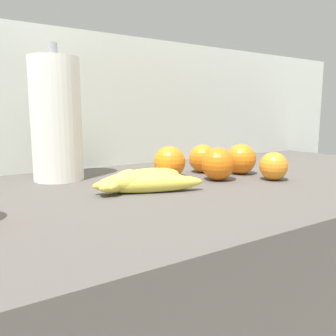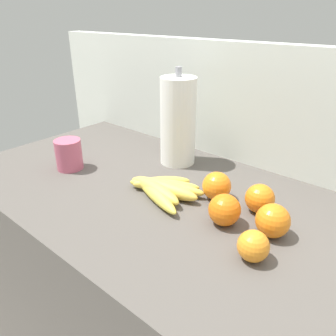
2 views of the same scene
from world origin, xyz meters
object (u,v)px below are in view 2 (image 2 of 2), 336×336
Objects in this scene: orange_back_right at (260,199)px; orange_front at (217,186)px; banana_bunch at (161,188)px; orange_right at (224,210)px; orange_back_left at (253,246)px; orange_center at (273,221)px; mug at (69,154)px; paper_towel_roll at (178,122)px.

orange_front is at bearing -171.37° from orange_back_right.
banana_bunch is at bearing -148.58° from orange_front.
orange_right is at bearing -110.21° from orange_back_right.
orange_front is (-0.19, 0.16, 0.01)m from orange_back_left.
orange_center reaches higher than orange_back_right.
orange_back_right is 0.96× the size of orange_front.
orange_back_right is 0.11m from orange_front.
mug is at bearing -174.05° from orange_right.
mug reaches higher than orange_back_right.
paper_towel_roll reaches higher than orange_back_right.
orange_back_left is at bearing -32.14° from orange_right.
banana_bunch is at bearing -175.53° from orange_center.
orange_right is at bearing 5.95° from mug.
banana_bunch is 2.95× the size of orange_back_right.
orange_right is 0.11m from orange_front.
orange_right and orange_front have the same top height.
orange_right is 0.54m from mug.
mug is (-0.64, -0.09, 0.01)m from orange_center.
mug is at bearing -169.24° from banana_bunch.
orange_back_left is 0.24m from orange_front.
banana_bunch is at bearing 177.95° from orange_right.
paper_towel_roll is (-0.23, 0.12, 0.10)m from orange_front.
orange_back_left is at bearing -13.67° from banana_bunch.
mug reaches higher than orange_right.
paper_towel_roll is at bearing 152.71° from orange_front.
orange_back_right is at bearing 112.66° from orange_back_left.
banana_bunch is 0.32m from orange_back_left.
orange_center is 0.80× the size of mug.
orange_right is 0.99× the size of orange_front.
orange_center is at bearing -22.98° from paper_towel_roll.
paper_towel_roll reaches higher than orange_right.
orange_back_right is at bearing 15.48° from mug.
paper_towel_roll is at bearing 117.52° from banana_bunch.
orange_right is at bearing -2.05° from banana_bunch.
orange_back_right reaches higher than orange_back_left.
paper_towel_roll is (-0.10, 0.20, 0.12)m from banana_bunch.
banana_bunch is 0.26m from orange_back_right.
banana_bunch is 0.21m from orange_right.
banana_bunch is 3.31× the size of orange_back_left.
banana_bunch is at bearing -158.37° from orange_back_right.
orange_center is 0.25× the size of paper_towel_roll.
orange_center is (0.31, 0.02, 0.02)m from banana_bunch.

